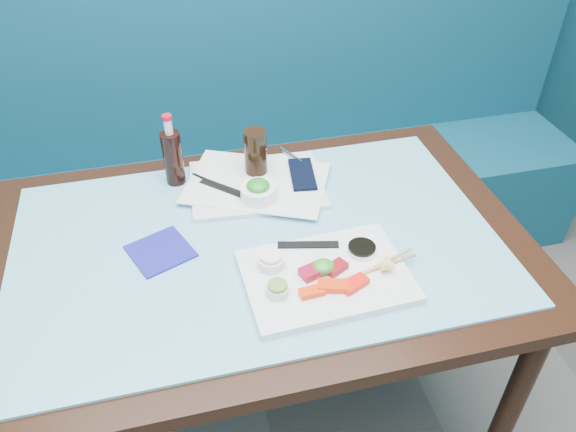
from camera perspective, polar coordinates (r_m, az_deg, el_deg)
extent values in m
cube|color=#0D4356|center=(2.37, -6.44, -0.17)|extent=(3.00, 0.55, 0.45)
cube|color=#0D4356|center=(2.29, -8.16, 12.50)|extent=(3.00, 0.12, 0.95)
cube|color=black|center=(1.46, -3.18, -3.32)|extent=(1.40, 0.90, 0.04)
cylinder|color=black|center=(1.72, 21.82, -17.22)|extent=(0.06, 0.06, 0.71)
cylinder|color=black|center=(2.02, -22.62, -6.92)|extent=(0.06, 0.06, 0.71)
cylinder|color=black|center=(2.13, 11.74, -1.53)|extent=(0.06, 0.06, 0.71)
cube|color=#67B3CE|center=(1.44, -3.22, -2.62)|extent=(1.22, 0.76, 0.01)
cube|color=white|center=(1.33, 3.89, -6.15)|extent=(0.39, 0.29, 0.02)
cube|color=#FF310A|center=(1.27, 2.47, -7.71)|extent=(0.06, 0.03, 0.01)
cube|color=red|center=(1.28, 4.57, -7.11)|extent=(0.08, 0.05, 0.02)
cube|color=#FB190A|center=(1.29, 6.76, -6.86)|extent=(0.07, 0.06, 0.02)
cube|color=maroon|center=(1.31, 2.60, -5.62)|extent=(0.07, 0.06, 0.02)
cube|color=maroon|center=(1.33, 4.89, -5.25)|extent=(0.06, 0.05, 0.02)
ellipsoid|color=#308D20|center=(1.32, 3.60, -5.14)|extent=(0.06, 0.06, 0.03)
cylinder|color=silver|center=(1.27, -1.07, -7.55)|extent=(0.06, 0.06, 0.02)
cylinder|color=olive|center=(1.26, -1.07, -7.07)|extent=(0.05, 0.05, 0.01)
cylinder|color=white|center=(1.33, -1.73, -4.72)|extent=(0.08, 0.08, 0.03)
cylinder|color=#FEE7D1|center=(1.32, -1.75, -4.14)|extent=(0.06, 0.06, 0.01)
cylinder|color=white|center=(1.38, 7.49, -3.46)|extent=(0.08, 0.08, 0.01)
cylinder|color=black|center=(1.37, 7.52, -3.15)|extent=(0.09, 0.09, 0.01)
cone|color=#FAE776|center=(1.33, 10.32, -4.96)|extent=(0.05, 0.05, 0.04)
cube|color=black|center=(1.39, 2.06, -2.94)|extent=(0.15, 0.06, 0.00)
cylinder|color=tan|center=(1.34, 8.62, -5.31)|extent=(0.23, 0.10, 0.01)
cylinder|color=#A4714D|center=(1.34, 9.02, -5.25)|extent=(0.22, 0.05, 0.01)
cube|color=silver|center=(1.62, -3.18, 3.20)|extent=(0.39, 0.31, 0.01)
cube|color=silver|center=(1.61, -3.19, 3.44)|extent=(0.47, 0.41, 0.00)
cylinder|color=white|center=(1.54, -3.03, 2.37)|extent=(0.12, 0.12, 0.04)
ellipsoid|color=#1D7F1F|center=(1.53, -3.06, 3.09)|extent=(0.07, 0.07, 0.03)
cylinder|color=black|center=(1.62, -3.31, 6.49)|extent=(0.07, 0.07, 0.13)
cube|color=black|center=(1.63, 1.46, 4.24)|extent=(0.09, 0.16, 0.01)
cylinder|color=silver|center=(1.72, 0.35, 6.16)|extent=(0.05, 0.10, 0.01)
cylinder|color=black|center=(1.59, -6.62, 2.78)|extent=(0.15, 0.19, 0.01)
cylinder|color=black|center=(1.59, -6.34, 2.82)|extent=(0.16, 0.19, 0.01)
cube|color=black|center=(1.59, -6.48, 2.77)|extent=(0.13, 0.13, 0.00)
cylinder|color=black|center=(1.63, -11.60, 5.78)|extent=(0.06, 0.06, 0.16)
cylinder|color=silver|center=(1.58, -12.07, 8.89)|extent=(0.03, 0.03, 0.04)
cylinder|color=red|center=(1.56, -12.21, 9.78)|extent=(0.03, 0.03, 0.01)
cube|color=navy|center=(1.44, -12.82, -3.51)|extent=(0.18, 0.18, 0.01)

